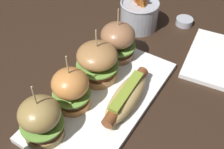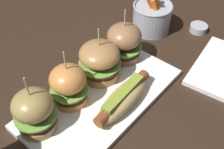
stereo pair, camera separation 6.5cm
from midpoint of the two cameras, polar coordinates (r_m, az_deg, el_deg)
name	(u,v)px [view 1 (the left image)]	position (r m, az deg, el deg)	size (l,w,h in m)	color
ground_plane	(103,101)	(0.67, -4.56, -5.40)	(3.00, 3.00, 0.00)	black
platter_main	(103,99)	(0.66, -4.59, -5.02)	(0.39, 0.20, 0.01)	white
hot_dog	(126,96)	(0.63, -0.06, -4.56)	(0.18, 0.06, 0.04)	tan
slider_far_left	(41,119)	(0.58, -17.17, -8.75)	(0.09, 0.09, 0.14)	olive
slider_center_left	(71,89)	(0.62, -11.20, -2.99)	(0.08, 0.08, 0.14)	#CB803F
slider_center_right	(97,62)	(0.67, -5.70, 2.44)	(0.10, 0.10, 0.14)	#A47242
slider_far_right	(118,41)	(0.73, -1.40, 6.66)	(0.09, 0.09, 0.14)	#956442
fries_bucket	(139,14)	(0.86, 3.28, 11.88)	(0.11, 0.11, 0.14)	#A8AAB2
sauce_ramekin	(184,21)	(0.91, 12.26, 10.25)	(0.05, 0.05, 0.02)	#A8AAB2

